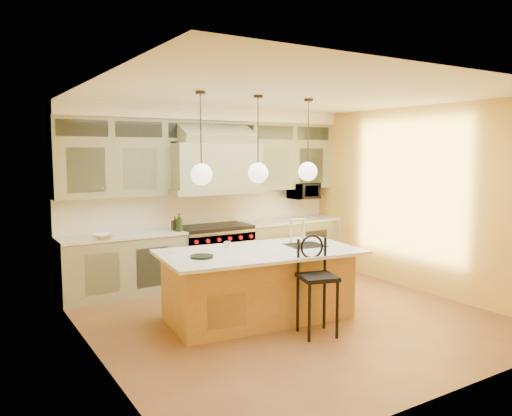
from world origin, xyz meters
TOP-DOWN VIEW (x-y plane):
  - floor at (0.00, 0.00)m, footprint 5.00×5.00m
  - ceiling at (0.00, 0.00)m, footprint 5.00×5.00m
  - wall_back at (0.00, 2.50)m, footprint 5.00×0.00m
  - wall_front at (0.00, -2.50)m, footprint 5.00×0.00m
  - wall_left at (-2.50, 0.00)m, footprint 0.00×5.00m
  - wall_right at (2.50, 0.00)m, footprint 0.00×5.00m
  - back_cabinetry at (0.00, 2.23)m, footprint 5.00×0.77m
  - range at (0.00, 2.14)m, footprint 1.20×0.74m
  - kitchen_island at (-0.37, 0.16)m, footprint 2.69×1.63m
  - counter_stool at (-0.08, -0.69)m, footprint 0.51×0.51m
  - microwave at (1.95, 2.25)m, footprint 0.54×0.37m
  - oil_bottle_a at (-0.70, 1.98)m, footprint 0.11×0.11m
  - oil_bottle_b at (-0.70, 2.15)m, footprint 0.10×0.11m
  - fruit_bowl at (-1.88, 1.92)m, footprint 0.32×0.32m
  - cup at (-0.65, 0.49)m, footprint 0.10×0.10m
  - pendant_left at (-1.17, 0.16)m, footprint 0.26×0.26m
  - pendant_center at (-0.37, 0.16)m, footprint 0.26×0.26m
  - pendant_right at (0.43, 0.16)m, footprint 0.26×0.26m

SIDE VIEW (x-z plane):
  - floor at x=0.00m, z-range 0.00..0.00m
  - kitchen_island at x=-0.37m, z-range -0.20..1.15m
  - range at x=0.00m, z-range 0.01..0.97m
  - counter_stool at x=-0.08m, z-range 0.09..1.28m
  - cup at x=-0.65m, z-range 0.92..1.00m
  - fruit_bowl at x=-1.88m, z-range 0.94..1.01m
  - oil_bottle_b at x=-0.70m, z-range 0.94..1.16m
  - oil_bottle_a at x=-0.70m, z-range 0.94..1.22m
  - back_cabinetry at x=0.00m, z-range -0.02..2.88m
  - microwave at x=1.95m, z-range 1.30..1.60m
  - wall_back at x=0.00m, z-range -1.05..3.95m
  - wall_front at x=0.00m, z-range -1.05..3.95m
  - wall_left at x=-2.50m, z-range -1.05..3.95m
  - wall_right at x=2.50m, z-range -1.05..3.95m
  - pendant_left at x=-1.17m, z-range 1.39..2.50m
  - pendant_center at x=-0.37m, z-range 1.39..2.50m
  - pendant_right at x=0.43m, z-range 1.39..2.50m
  - ceiling at x=0.00m, z-range 2.90..2.90m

